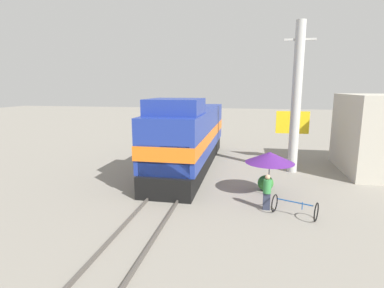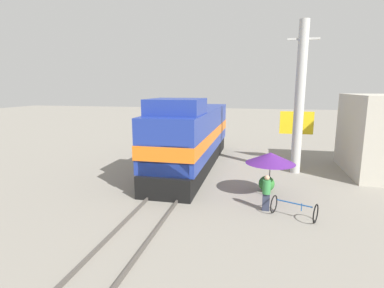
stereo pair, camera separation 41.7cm
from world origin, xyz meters
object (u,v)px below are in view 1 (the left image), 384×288
at_px(bicycle, 295,207).
at_px(billboard_sign, 292,125).
at_px(person_bystander, 267,191).
at_px(utility_pole, 296,99).
at_px(locomotive, 189,137).
at_px(vendor_umbrella, 270,157).

bearing_deg(bicycle, billboard_sign, 16.58).
bearing_deg(person_bystander, billboard_sign, 77.03).
relative_size(utility_pole, billboard_sign, 2.53).
height_order(utility_pole, bicycle, utility_pole).
relative_size(locomotive, vendor_umbrella, 5.62).
bearing_deg(vendor_umbrella, billboard_sign, 75.37).
relative_size(vendor_umbrella, person_bystander, 1.49).
relative_size(locomotive, bicycle, 6.99).
xyz_separation_m(locomotive, vendor_umbrella, (4.84, -4.41, -0.12)).
distance_m(person_bystander, bicycle, 1.29).
relative_size(utility_pole, bicycle, 4.79).
bearing_deg(billboard_sign, bicycle, -96.07).
xyz_separation_m(utility_pole, person_bystander, (-1.88, -6.43, -3.70)).
height_order(vendor_umbrella, billboard_sign, billboard_sign).
xyz_separation_m(person_bystander, bicycle, (1.10, -0.50, -0.45)).
distance_m(billboard_sign, person_bystander, 9.68).
distance_m(locomotive, vendor_umbrella, 6.55).
height_order(utility_pole, person_bystander, utility_pole).
distance_m(locomotive, utility_pole, 7.01).
bearing_deg(person_bystander, utility_pole, 73.68).
distance_m(vendor_umbrella, bicycle, 2.88).
relative_size(vendor_umbrella, billboard_sign, 0.66).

